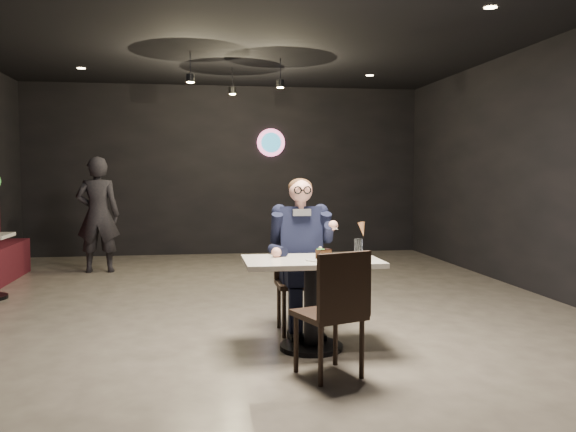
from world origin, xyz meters
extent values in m
plane|color=gray|center=(0.00, 0.00, 0.00)|extent=(9.00, 9.00, 0.00)
cube|color=black|center=(0.00, 2.00, 2.88)|extent=(1.40, 1.20, 0.36)
cube|color=white|center=(0.38, -1.62, 0.38)|extent=(1.10, 0.70, 0.75)
cube|color=black|center=(0.38, -1.07, 0.46)|extent=(0.42, 0.46, 0.92)
cube|color=black|center=(0.38, -2.27, 0.46)|extent=(0.55, 0.58, 0.92)
cube|color=black|center=(0.38, -1.07, 0.72)|extent=(0.60, 0.80, 1.44)
cylinder|color=white|center=(0.43, -1.72, 0.76)|extent=(0.23, 0.23, 0.01)
cube|color=black|center=(0.46, -1.72, 0.80)|extent=(0.12, 0.11, 0.07)
ellipsoid|color=green|center=(0.43, -1.74, 0.84)|extent=(0.07, 0.04, 0.01)
cylinder|color=silver|center=(0.77, -1.66, 0.83)|extent=(0.07, 0.07, 0.16)
cone|color=tan|center=(0.79, -1.68, 0.99)|extent=(0.07, 0.07, 0.12)
imported|color=black|center=(-1.96, 2.72, 0.85)|extent=(0.62, 0.41, 1.69)
camera|label=1|loc=(-0.54, -6.46, 1.45)|focal=38.00mm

